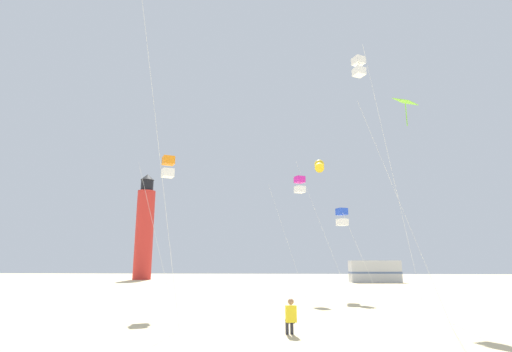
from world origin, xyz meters
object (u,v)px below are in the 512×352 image
object	(u,v)px
rv_van_silver	(375,272)
kite_flyer_standing	(291,316)
kite_tube_gold	(319,166)
kite_box_magenta	(300,185)
kite_box_orange	(168,167)
kite_box_white	(359,67)
kite_diamond_lime	(405,109)
lighthouse_distant	(145,229)
kite_box_blue	(342,217)

from	to	relation	value
rv_van_silver	kite_flyer_standing	bearing A→B (deg)	-108.13
kite_flyer_standing	kite_tube_gold	size ratio (longest dim) A/B	0.11
kite_box_magenta	kite_box_orange	world-z (taller)	kite_box_magenta
kite_tube_gold	kite_box_white	bearing A→B (deg)	-78.43
kite_box_magenta	kite_diamond_lime	bearing A→B (deg)	-63.52
lighthouse_distant	kite_diamond_lime	bearing A→B (deg)	-57.22
kite_flyer_standing	kite_box_blue	bearing A→B (deg)	-114.80
kite_diamond_lime	lighthouse_distant	distance (m)	53.09
kite_diamond_lime	rv_van_silver	xyz separation A→B (m)	(5.35, 37.07, -7.89)
kite_flyer_standing	kite_diamond_lime	distance (m)	11.09
kite_box_orange	rv_van_silver	bearing A→B (deg)	63.38
kite_diamond_lime	kite_box_orange	distance (m)	12.36
kite_flyer_standing	lighthouse_distant	xyz separation A→B (m)	(-23.30, 48.90, 7.22)
kite_box_blue	kite_flyer_standing	bearing A→B (deg)	-104.59
kite_box_white	kite_tube_gold	distance (m)	9.94
kite_box_blue	kite_box_magenta	size ratio (longest dim) A/B	0.71
kite_box_magenta	kite_box_orange	bearing A→B (deg)	-136.11
kite_flyer_standing	lighthouse_distant	bearing A→B (deg)	-74.74
kite_flyer_standing	kite_box_magenta	xyz separation A→B (m)	(0.70, 13.78, 7.07)
kite_box_white	kite_diamond_lime	xyz separation A→B (m)	(1.22, -4.09, -4.33)
kite_diamond_lime	rv_van_silver	bearing A→B (deg)	81.78
kite_box_magenta	rv_van_silver	distance (m)	30.02
kite_tube_gold	lighthouse_distant	xyz separation A→B (m)	(-25.66, 31.50, -2.05)
kite_tube_gold	lighthouse_distant	size ratio (longest dim) A/B	0.63
kite_tube_gold	kite_box_orange	xyz separation A→B (m)	(-8.88, -10.57, -2.47)
kite_box_orange	rv_van_silver	xyz separation A→B (m)	(17.30, 34.51, -6.02)
kite_tube_gold	rv_van_silver	distance (m)	26.77
kite_box_magenta	kite_box_white	bearing A→B (deg)	-56.98
kite_box_blue	lighthouse_distant	xyz separation A→B (m)	(-26.72, 35.77, 2.51)
kite_box_magenta	kite_tube_gold	distance (m)	4.56
kite_box_magenta	kite_flyer_standing	bearing A→B (deg)	-92.90
kite_tube_gold	rv_van_silver	size ratio (longest dim) A/B	1.61
kite_flyer_standing	kite_box_white	xyz separation A→B (m)	(4.21, 8.37, 13.00)
kite_flyer_standing	kite_box_orange	world-z (taller)	kite_box_orange
kite_box_magenta	rv_van_silver	xyz separation A→B (m)	(10.08, 27.57, -6.29)
kite_flyer_standing	kite_diamond_lime	size ratio (longest dim) A/B	0.12
kite_flyer_standing	kite_diamond_lime	xyz separation A→B (m)	(5.43, 4.28, 8.67)
lighthouse_distant	rv_van_silver	bearing A→B (deg)	-12.50
kite_box_blue	rv_van_silver	distance (m)	29.42
kite_box_blue	kite_tube_gold	xyz separation A→B (m)	(-1.06, 4.27, 4.55)
kite_flyer_standing	kite_box_blue	distance (m)	14.37
kite_diamond_lime	kite_box_blue	distance (m)	9.90
kite_box_orange	lighthouse_distant	xyz separation A→B (m)	(-16.79, 42.07, 0.43)
kite_box_white	kite_box_blue	world-z (taller)	kite_box_white
kite_diamond_lime	lighthouse_distant	world-z (taller)	lighthouse_distant
kite_box_white	kite_box_orange	distance (m)	12.48
kite_flyer_standing	rv_van_silver	xyz separation A→B (m)	(10.78, 41.35, 0.78)
kite_box_orange	lighthouse_distant	size ratio (longest dim) A/B	0.48
kite_box_white	kite_diamond_lime	bearing A→B (deg)	-73.40
kite_box_white	kite_box_blue	size ratio (longest dim) A/B	2.41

